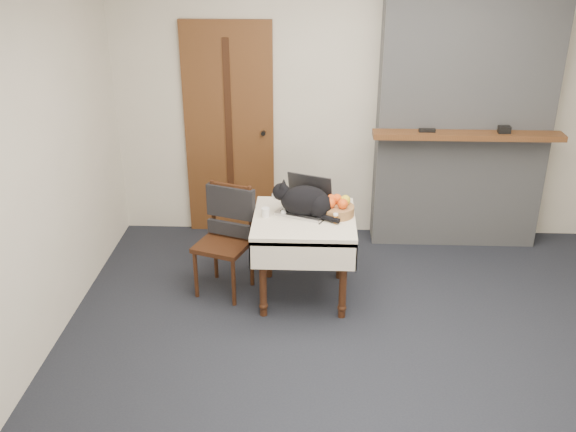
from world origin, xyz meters
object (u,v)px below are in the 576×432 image
Objects in this scene: cat at (306,201)px; fruit_basket at (337,207)px; chair at (228,224)px; door at (229,131)px; pill_bottle at (336,218)px; cream_jar at (266,212)px; side_table at (304,230)px; laptop at (305,202)px.

cat is 0.25m from fruit_basket.
fruit_basket is 0.30× the size of chair.
door is 1.18m from chair.
pill_bottle is 0.15m from fruit_basket.
pill_bottle is (0.53, -0.09, 0.00)m from cream_jar.
fruit_basket is (0.55, 0.06, 0.03)m from cream_jar.
cat reaches higher than fruit_basket.
cream_jar is (-0.31, -0.04, -0.08)m from cat.
side_table is at bearing -98.65° from cat.
laptop reaches higher than side_table.
chair is at bearing 167.79° from side_table.
side_table is at bearing -71.17° from laptop.
side_table is 2.93× the size of fruit_basket.
side_table is 1.47× the size of cat.
laptop is at bearing 162.32° from fruit_basket.
fruit_basket is at bearing 84.81° from pill_bottle.
side_table is 1.72× the size of laptop.
laptop is at bearing 23.94° from cream_jar.
cat is at bearing 10.77° from chair.
chair is (-0.85, 0.23, -0.17)m from pill_bottle.
side_table is at bearing -168.89° from fruit_basket.
door reaches higher than side_table.
door reaches higher than pill_bottle.
cat is 2.00× the size of fruit_basket.
cat is 0.60× the size of chair.
fruit_basket reaches higher than pill_bottle.
pill_bottle is at bearing -22.54° from laptop.
fruit_basket is (0.97, -1.17, -0.24)m from door.
cat is 7.44× the size of cream_jar.
cream_jar is 0.08× the size of chair.
laptop is at bearing 135.47° from pill_bottle.
laptop and cat have the same top height.
side_table is at bearing 157.23° from pill_bottle.
cat is (0.73, -1.19, -0.18)m from door.
laptop is at bearing -56.45° from door.
cat is at bearing 149.26° from pill_bottle.
side_table is 0.63m from chair.
side_table is 10.35× the size of pill_bottle.
cat is 0.68m from chair.
pill_bottle is (0.22, -0.13, -0.08)m from cat.
laptop is (0.01, 0.13, 0.18)m from side_table.
chair is (-0.86, 0.08, -0.20)m from fruit_basket.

